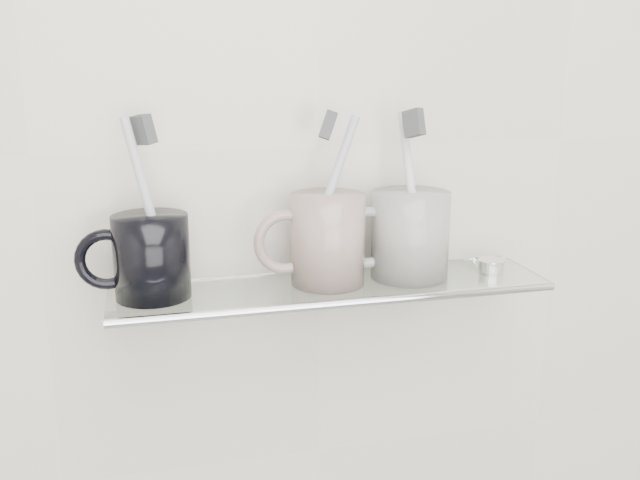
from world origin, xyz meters
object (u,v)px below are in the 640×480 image
object	(u,v)px
shelf_glass	(332,287)
mug_center	(328,239)
mug_left	(152,257)
mug_right	(410,235)

from	to	relation	value
shelf_glass	mug_center	world-z (taller)	mug_center
shelf_glass	mug_left	distance (m)	0.21
mug_center	mug_right	xyz separation A→B (m)	(0.10, 0.00, -0.00)
mug_right	mug_left	bearing A→B (deg)	-155.28
mug_center	mug_left	bearing A→B (deg)	-155.29
mug_left	mug_right	distance (m)	0.30
mug_left	mug_right	bearing A→B (deg)	-10.54
shelf_glass	mug_center	xyz separation A→B (m)	(-0.00, 0.00, 0.06)
shelf_glass	mug_left	xyz separation A→B (m)	(-0.20, 0.00, 0.05)
shelf_glass	mug_right	xyz separation A→B (m)	(0.10, 0.00, 0.06)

